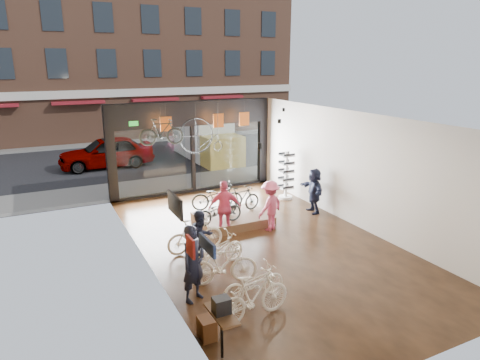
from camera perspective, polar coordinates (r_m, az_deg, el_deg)
ground_plane at (r=13.23m, az=3.00°, el=-8.38°), size 7.00×12.00×0.04m
ceiling at (r=12.19m, az=3.26°, el=8.35°), size 7.00×12.00×0.04m
wall_left at (r=11.34m, az=-12.60°, el=-2.52°), size 0.04×12.00×3.80m
wall_right at (r=14.58m, az=15.28°, el=1.33°), size 0.04×12.00×3.80m
wall_back at (r=8.23m, az=24.48°, el=-10.71°), size 7.00×0.04×3.80m
storefront at (r=17.90m, az=-6.34°, el=4.37°), size 7.00×0.26×3.80m
exit_sign at (r=16.94m, az=-14.02°, el=7.32°), size 0.35×0.06×0.18m
street_road at (r=26.75m, az=-12.89°, el=3.63°), size 30.00×18.00×0.02m
sidewalk_near at (r=19.43m, az=-7.40°, el=-0.35°), size 30.00×2.40×0.12m
sidewalk_far at (r=30.58m, az=-14.70°, el=5.11°), size 30.00×2.00×0.12m
opposite_building at (r=32.62m, az=-16.54°, el=17.87°), size 26.00×5.00×14.00m
street_car at (r=23.23m, az=-17.39°, el=3.58°), size 4.72×1.90×1.61m
box_truck at (r=23.60m, az=-4.15°, el=5.42°), size 2.04×6.12×2.41m
floor_bike_1 at (r=9.39m, az=1.85°, el=-15.27°), size 1.82×0.69×1.07m
floor_bike_2 at (r=10.14m, az=1.84°, el=-13.55°), size 1.60×0.60×0.83m
floor_bike_3 at (r=10.71m, az=-2.34°, el=-11.19°), size 1.82×0.93×1.06m
floor_bike_4 at (r=11.63m, az=-3.31°, el=-9.34°), size 1.79×0.84×0.91m
floor_bike_5 at (r=12.47m, az=-5.98°, el=-7.34°), size 1.72×0.52×1.03m
display_platform at (r=14.65m, az=-0.98°, el=-5.21°), size 2.40×1.80×0.30m
display_bike_left at (r=13.70m, az=-2.86°, el=-4.17°), size 1.66×0.67×0.85m
display_bike_mid at (r=14.70m, az=0.13°, el=-2.63°), size 1.57×0.64×0.91m
display_bike_right at (r=15.00m, az=-3.07°, el=-2.22°), size 1.90×1.05×0.94m
customer_0 at (r=9.94m, az=-6.23°, el=-11.00°), size 0.80×0.70×1.83m
customer_1 at (r=11.58m, az=-5.21°, el=-7.73°), size 0.90×0.79×1.56m
customer_2 at (r=13.52m, az=-2.05°, el=-3.72°), size 1.12×0.71×1.77m
customer_3 at (r=13.90m, az=4.05°, el=-3.43°), size 1.23×0.99×1.66m
customer_5 at (r=15.72m, az=9.83°, el=-1.39°), size 0.75×1.59×1.65m
sunglasses_rack at (r=17.10m, az=6.15°, el=0.57°), size 0.61×0.53×1.90m
wall_merch at (r=8.51m, az=-5.50°, el=-12.92°), size 0.40×2.40×2.60m
penny_farthing at (r=16.88m, az=-4.94°, el=5.81°), size 1.75×0.06×1.40m
hung_bike at (r=15.49m, az=-10.44°, el=6.32°), size 1.62×0.64×0.95m
jersey_left at (r=16.55m, az=-9.84°, el=7.37°), size 0.45×0.03×0.55m
jersey_mid at (r=17.29m, az=-2.89°, el=7.91°), size 0.45×0.03×0.55m
jersey_right at (r=17.77m, az=0.56°, el=8.14°), size 0.45×0.03×0.55m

